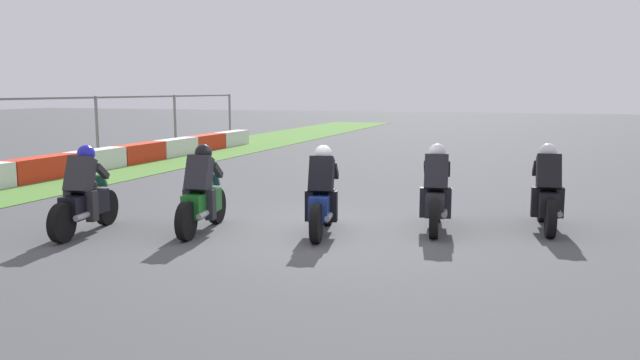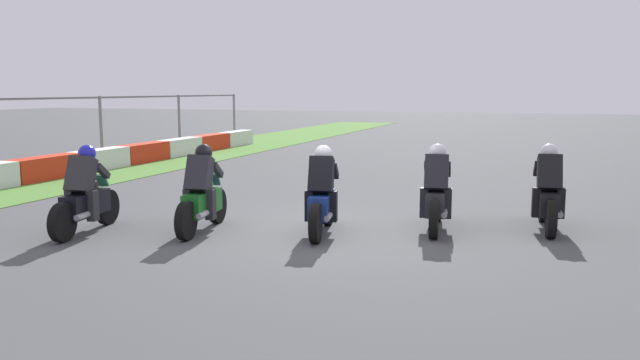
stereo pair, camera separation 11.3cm
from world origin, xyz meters
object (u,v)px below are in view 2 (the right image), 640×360
at_px(rider_lane_c, 322,198).
at_px(rider_lane_e, 85,197).
at_px(rider_lane_a, 548,195).
at_px(rider_lane_d, 202,196).
at_px(rider_lane_b, 436,195).

height_order(rider_lane_c, rider_lane_e, same).
distance_m(rider_lane_a, rider_lane_d, 6.04).
bearing_deg(rider_lane_b, rider_lane_d, 104.22).
height_order(rider_lane_a, rider_lane_e, same).
xyz_separation_m(rider_lane_a, rider_lane_e, (-2.92, 7.47, 0.00)).
bearing_deg(rider_lane_c, rider_lane_e, 97.93).
relative_size(rider_lane_a, rider_lane_d, 1.00).
bearing_deg(rider_lane_c, rider_lane_a, -76.65).
bearing_deg(rider_lane_e, rider_lane_a, -77.25).
relative_size(rider_lane_d, rider_lane_e, 1.00).
bearing_deg(rider_lane_d, rider_lane_c, -83.35).
bearing_deg(rider_lane_a, rider_lane_d, 105.53).
bearing_deg(rider_lane_b, rider_lane_e, 104.90).
height_order(rider_lane_a, rider_lane_d, same).
height_order(rider_lane_b, rider_lane_d, same).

